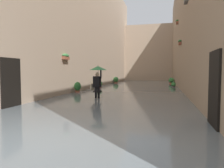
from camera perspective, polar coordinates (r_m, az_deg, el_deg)
name	(u,v)px	position (r m, az deg, el deg)	size (l,w,h in m)	color
ground_plane	(136,90)	(18.51, 6.58, -1.62)	(72.36, 72.36, 0.00)	gray
flood_water	(136,89)	(18.51, 6.59, -1.31)	(8.17, 34.94, 0.20)	slate
building_facade_left	(192,21)	(18.87, 21.21, 15.80)	(2.04, 32.94, 11.49)	gray
building_facade_right	(87,22)	(20.08, -6.95, 16.59)	(2.04, 32.94, 12.41)	tan
building_facade_far	(148,54)	(33.86, 10.01, 8.25)	(10.97, 1.80, 8.93)	tan
person_wading	(98,77)	(11.13, -4.00, 2.07)	(0.95, 0.95, 2.01)	#2D2319
potted_plant_near_right	(78,88)	(14.41, -9.50, -0.97)	(0.47, 0.47, 0.93)	#9E563D
potted_plant_far_left	(171,81)	(25.42, 15.99, 0.75)	(0.53, 0.53, 0.91)	#9E563D
potted_plant_mid_left	(171,81)	(24.42, 16.09, 0.74)	(0.65, 0.65, 0.91)	brown
potted_plant_mid_right	(116,80)	(25.68, 1.09, 1.07)	(0.64, 0.64, 0.96)	#9E563D
potted_plant_near_left	(173,85)	(19.87, 16.60, -0.39)	(0.43, 0.43, 0.66)	#66605B
potted_plant_far_right	(99,85)	(18.20, -3.71, -0.16)	(0.65, 0.65, 0.82)	brown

